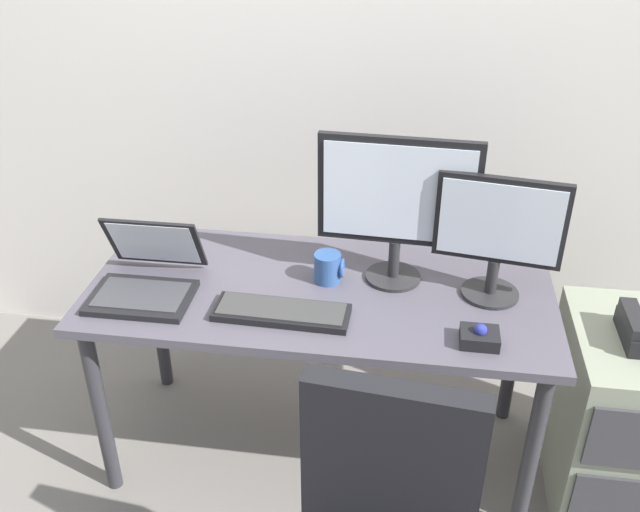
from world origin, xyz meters
name	(u,v)px	position (x,y,z in m)	size (l,w,h in m)	color
ground_plane	(320,447)	(0.00, 0.00, 0.00)	(8.00, 8.00, 0.00)	slate
back_wall	(348,18)	(0.00, 0.68, 1.40)	(6.00, 0.10, 2.80)	silver
desk	(320,309)	(0.00, 0.00, 0.62)	(1.48, 0.67, 0.70)	#4B4853
file_cabinet	(625,415)	(1.01, -0.02, 0.32)	(0.42, 0.53, 0.64)	gray
monitor_main	(398,200)	(0.23, 0.09, 0.99)	(0.50, 0.18, 0.49)	#262628
monitor_side	(499,231)	(0.53, 0.04, 0.93)	(0.38, 0.18, 0.40)	#262628
keyboard	(282,312)	(-0.09, -0.17, 0.72)	(0.41, 0.15, 0.03)	black
laptop	(146,277)	(-0.54, -0.09, 0.75)	(0.31, 0.32, 0.22)	black
trackball_mouse	(480,337)	(0.49, -0.22, 0.73)	(0.11, 0.09, 0.07)	black
coffee_mug	(328,268)	(0.02, 0.05, 0.75)	(0.10, 0.09, 0.10)	#2F5390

